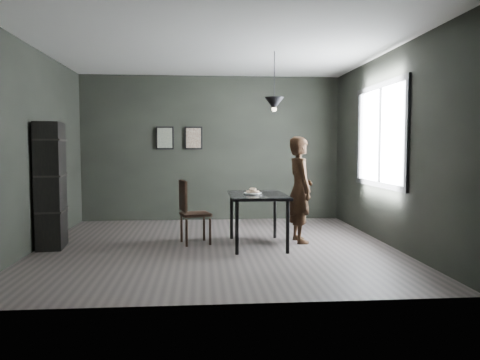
{
  "coord_description": "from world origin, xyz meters",
  "views": [
    {
      "loc": [
        -0.21,
        -6.64,
        1.42
      ],
      "look_at": [
        0.35,
        0.05,
        0.95
      ],
      "focal_mm": 35.0,
      "sensor_mm": 36.0,
      "label": 1
    }
  ],
  "objects": [
    {
      "name": "pendant_lamp",
      "position": [
        0.85,
        0.1,
        2.05
      ],
      "size": [
        0.28,
        0.28,
        0.86
      ],
      "color": "black",
      "rests_on": "ground"
    },
    {
      "name": "white_plate",
      "position": [
        0.53,
        -0.01,
        0.76
      ],
      "size": [
        0.23,
        0.23,
        0.01
      ],
      "primitive_type": "cylinder",
      "color": "white",
      "rests_on": "cafe_table"
    },
    {
      "name": "framed_print_right",
      "position": [
        -0.35,
        2.47,
        1.6
      ],
      "size": [
        0.34,
        0.04,
        0.44
      ],
      "color": "black",
      "rests_on": "ground"
    },
    {
      "name": "window_assembly",
      "position": [
        2.47,
        0.2,
        1.6
      ],
      "size": [
        0.04,
        1.96,
        1.56
      ],
      "color": "white",
      "rests_on": "ground"
    },
    {
      "name": "woman",
      "position": [
        1.26,
        0.21,
        0.79
      ],
      "size": [
        0.44,
        0.61,
        1.58
      ],
      "primitive_type": "imported",
      "rotation": [
        0.0,
        0.0,
        1.67
      ],
      "color": "black",
      "rests_on": "ground"
    },
    {
      "name": "cafe_table",
      "position": [
        0.6,
        0.0,
        0.67
      ],
      "size": [
        0.8,
        1.2,
        0.75
      ],
      "color": "black",
      "rests_on": "ground"
    },
    {
      "name": "wood_chair",
      "position": [
        -0.38,
        0.2,
        0.53
      ],
      "size": [
        0.49,
        0.49,
        0.94
      ],
      "rotation": [
        0.0,
        0.0,
        0.25
      ],
      "color": "black",
      "rests_on": "ground"
    },
    {
      "name": "framed_print_left",
      "position": [
        -0.9,
        2.47,
        1.6
      ],
      "size": [
        0.34,
        0.04,
        0.44
      ],
      "color": "black",
      "rests_on": "ground"
    },
    {
      "name": "ceiling",
      "position": [
        0.0,
        0.0,
        2.8
      ],
      "size": [
        5.0,
        5.0,
        0.02
      ],
      "color": "silver",
      "rests_on": "ground"
    },
    {
      "name": "donut_pile",
      "position": [
        0.53,
        -0.01,
        0.79
      ],
      "size": [
        0.19,
        0.14,
        0.08
      ],
      "rotation": [
        0.0,
        0.0,
        -0.35
      ],
      "color": "beige",
      "rests_on": "white_plate"
    },
    {
      "name": "ground",
      "position": [
        0.0,
        0.0,
        0.0
      ],
      "size": [
        5.0,
        5.0,
        0.0
      ],
      "primitive_type": "plane",
      "color": "#352F2D",
      "rests_on": "ground"
    },
    {
      "name": "back_wall",
      "position": [
        0.0,
        2.5,
        1.4
      ],
      "size": [
        5.0,
        0.1,
        2.8
      ],
      "primitive_type": "cube",
      "color": "black",
      "rests_on": "ground"
    },
    {
      "name": "shelf_unit",
      "position": [
        -2.32,
        0.11,
        0.88
      ],
      "size": [
        0.4,
        0.62,
        1.77
      ],
      "primitive_type": "cube",
      "rotation": [
        0.0,
        0.0,
        0.11
      ],
      "color": "black",
      "rests_on": "ground"
    }
  ]
}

